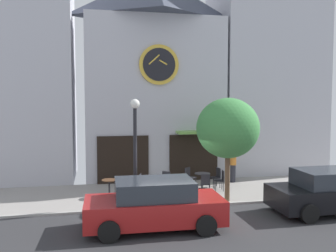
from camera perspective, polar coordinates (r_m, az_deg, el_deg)
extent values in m
cube|color=gray|center=(16.08, -0.60, -10.51)|extent=(26.10, 4.55, 0.05)
cube|color=#2D2D30|center=(11.54, 4.13, -16.48)|extent=(26.10, 5.21, 0.05)
cube|color=#A8A5A0|center=(13.93, 1.18, -12.54)|extent=(26.10, 0.12, 0.08)
cube|color=#B2B2BC|center=(19.18, -2.15, 4.36)|extent=(7.09, 2.72, 8.24)
cylinder|color=gold|center=(17.86, -1.42, 9.60)|extent=(1.94, 0.10, 1.94)
cylinder|color=black|center=(17.80, -1.39, 9.62)|extent=(1.59, 0.04, 1.59)
cube|color=gold|center=(17.80, -0.75, 9.95)|extent=(0.41, 0.03, 0.26)
cube|color=gold|center=(17.74, -2.18, 10.37)|extent=(0.54, 0.03, 0.50)
cube|color=black|center=(17.81, -7.06, -5.24)|extent=(2.48, 0.10, 2.30)
cube|color=black|center=(18.41, 4.05, -4.91)|extent=(2.48, 0.10, 2.30)
cube|color=#72A84C|center=(18.01, 4.98, -0.95)|extent=(2.27, 0.90, 0.12)
cube|color=#B2B2BC|center=(20.34, -23.33, 15.02)|extent=(5.90, 3.95, 16.00)
cube|color=#B2B2BC|center=(22.03, 14.86, 8.58)|extent=(5.83, 4.30, 11.61)
cylinder|color=black|center=(14.25, -5.12, -11.59)|extent=(0.32, 0.32, 0.36)
cylinder|color=black|center=(13.89, -5.16, -4.93)|extent=(0.14, 0.14, 3.71)
sphere|color=white|center=(13.72, -5.22, 3.50)|extent=(0.36, 0.36, 0.36)
cylinder|color=brown|center=(14.79, 9.29, -7.68)|extent=(0.20, 0.20, 2.05)
ellipsoid|color=#3D8442|center=(14.53, 9.38, -0.32)|extent=(2.51, 2.26, 2.39)
cylinder|color=black|center=(15.51, -9.19, -9.65)|extent=(0.07, 0.07, 0.72)
cylinder|color=black|center=(15.59, -9.18, -10.88)|extent=(0.40, 0.40, 0.03)
cylinder|color=brown|center=(15.43, -9.21, -8.36)|extent=(0.62, 0.62, 0.03)
cylinder|color=black|center=(15.34, -1.06, -9.69)|extent=(0.07, 0.07, 0.75)
cylinder|color=black|center=(15.43, -1.05, -10.98)|extent=(0.40, 0.40, 0.03)
cylinder|color=gray|center=(15.26, -1.06, -8.33)|extent=(0.72, 0.72, 0.03)
cylinder|color=black|center=(16.56, 5.40, -8.69)|extent=(0.07, 0.07, 0.74)
cylinder|color=black|center=(16.64, 5.39, -9.88)|extent=(0.40, 0.40, 0.03)
cylinder|color=black|center=(16.48, 5.41, -7.44)|extent=(0.70, 0.70, 0.03)
cube|color=black|center=(15.23, -6.46, -9.53)|extent=(0.52, 0.52, 0.04)
cube|color=black|center=(15.13, -5.81, -8.73)|extent=(0.17, 0.37, 0.45)
cylinder|color=black|center=(15.49, -6.90, -10.16)|extent=(0.03, 0.03, 0.45)
cylinder|color=black|center=(15.17, -7.26, -10.46)|extent=(0.03, 0.03, 0.45)
cylinder|color=black|center=(15.40, -5.66, -10.23)|extent=(0.03, 0.03, 0.45)
cylinder|color=black|center=(15.08, -6.00, -10.54)|extent=(0.03, 0.03, 0.45)
cube|color=black|center=(15.59, -3.73, -9.19)|extent=(0.50, 0.50, 0.04)
cube|color=black|center=(15.57, -4.39, -8.36)|extent=(0.15, 0.37, 0.45)
cylinder|color=black|center=(15.45, -3.20, -10.16)|extent=(0.03, 0.03, 0.45)
cylinder|color=black|center=(15.78, -3.00, -9.86)|extent=(0.03, 0.03, 0.45)
cylinder|color=black|center=(15.51, -4.46, -10.12)|extent=(0.03, 0.03, 0.45)
cylinder|color=black|center=(15.83, -4.23, -9.82)|extent=(0.03, 0.03, 0.45)
cube|color=black|center=(17.07, 7.37, -8.04)|extent=(0.46, 0.46, 0.04)
cube|color=black|center=(17.10, 7.92, -7.25)|extent=(0.10, 0.38, 0.45)
cylinder|color=black|center=(17.19, 6.59, -8.72)|extent=(0.03, 0.03, 0.45)
cylinder|color=black|center=(16.89, 7.12, -8.95)|extent=(0.03, 0.03, 0.45)
cylinder|color=black|center=(17.34, 7.61, -8.61)|extent=(0.03, 0.03, 0.45)
cylinder|color=black|center=(17.05, 8.15, -8.84)|extent=(0.03, 0.03, 0.45)
cube|color=black|center=(15.84, 5.88, -8.99)|extent=(0.50, 0.50, 0.04)
cube|color=black|center=(15.61, 5.90, -8.33)|extent=(0.38, 0.15, 0.45)
cylinder|color=black|center=(16.06, 6.49, -9.64)|extent=(0.03, 0.03, 0.45)
cylinder|color=black|center=(16.05, 5.26, -9.63)|extent=(0.03, 0.03, 0.45)
cylinder|color=black|center=(15.73, 6.51, -9.93)|extent=(0.03, 0.03, 0.45)
cylinder|color=black|center=(15.72, 5.25, -9.92)|extent=(0.03, 0.03, 0.45)
cube|color=black|center=(16.02, -0.57, -8.82)|extent=(0.56, 0.56, 0.04)
cube|color=black|center=(16.12, -0.28, -7.91)|extent=(0.33, 0.26, 0.45)
cylinder|color=black|center=(16.00, -1.40, -9.66)|extent=(0.03, 0.03, 0.45)
cylinder|color=black|center=(15.85, -0.29, -9.80)|extent=(0.03, 0.03, 0.45)
cylinder|color=black|center=(16.29, -0.84, -9.41)|extent=(0.03, 0.03, 0.45)
cylinder|color=black|center=(16.14, 0.25, -9.54)|extent=(0.03, 0.03, 0.45)
cube|color=black|center=(16.51, 7.99, -8.46)|extent=(0.46, 0.46, 0.04)
cube|color=black|center=(16.50, 8.62, -7.68)|extent=(0.10, 0.38, 0.45)
cylinder|color=black|center=(16.70, 7.29, -9.11)|extent=(0.03, 0.03, 0.45)
cylinder|color=black|center=(16.37, 7.49, -9.38)|extent=(0.03, 0.03, 0.45)
cylinder|color=black|center=(16.76, 8.45, -9.07)|extent=(0.03, 0.03, 0.45)
cylinder|color=black|center=(16.43, 8.68, -9.34)|extent=(0.03, 0.03, 0.45)
cube|color=black|center=(17.00, 3.56, -8.07)|extent=(0.56, 0.56, 0.04)
cube|color=black|center=(17.05, 3.07, -7.25)|extent=(0.32, 0.27, 0.45)
cylinder|color=black|center=(16.81, 3.69, -8.99)|extent=(0.03, 0.03, 0.45)
cylinder|color=black|center=(17.08, 4.37, -8.79)|extent=(0.03, 0.03, 0.45)
cylinder|color=black|center=(17.01, 2.75, -8.83)|extent=(0.03, 0.03, 0.45)
cylinder|color=black|center=(17.28, 3.44, -8.63)|extent=(0.03, 0.03, 0.45)
cylinder|color=#2D2D38|center=(18.31, 10.15, -7.32)|extent=(0.37, 0.37, 0.85)
cylinder|color=orange|center=(18.18, 10.18, -5.08)|extent=(0.45, 0.45, 0.60)
sphere|color=tan|center=(18.12, 10.19, -3.80)|extent=(0.22, 0.22, 0.22)
cube|color=maroon|center=(11.68, -2.17, -13.01)|extent=(4.34, 1.89, 0.75)
cube|color=#262B33|center=(11.50, -2.17, -9.89)|extent=(2.44, 1.63, 0.60)
cylinder|color=black|center=(11.21, 5.98, -15.25)|extent=(0.64, 0.23, 0.64)
cylinder|color=black|center=(12.86, 3.69, -12.67)|extent=(0.64, 0.23, 0.64)
cylinder|color=black|center=(10.81, -9.23, -16.02)|extent=(0.64, 0.23, 0.64)
cylinder|color=black|center=(12.51, -9.38, -13.20)|extent=(0.64, 0.23, 0.64)
cube|color=black|center=(14.48, 24.10, -9.98)|extent=(4.32, 1.84, 0.75)
cube|color=#262B33|center=(14.34, 24.18, -7.44)|extent=(2.42, 1.61, 0.60)
cylinder|color=black|center=(13.05, 21.28, -12.69)|extent=(0.64, 0.23, 0.64)
cylinder|color=black|center=(14.53, 17.33, -10.88)|extent=(0.64, 0.23, 0.64)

